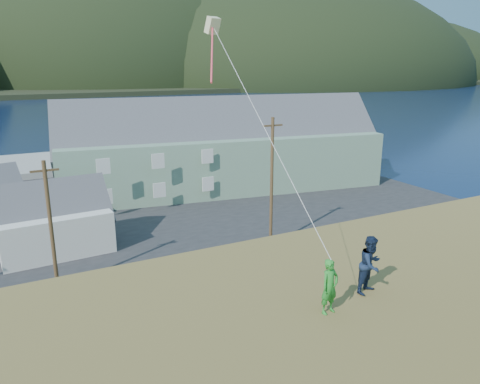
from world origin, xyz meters
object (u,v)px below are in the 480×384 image
Objects in this scene: wharf at (0,168)px; shed_white at (53,220)px; kite_flyer_navy at (371,265)px; kite_flyer_green at (330,287)px; lodge at (223,147)px.

shed_white is at bearing -84.26° from wharf.
kite_flyer_navy reaches higher than wharf.
kite_flyer_navy is (1.80, 0.40, 0.10)m from kite_flyer_green.
shed_white is 27.49m from kite_flyer_green.
kite_flyer_green is 0.88× the size of kite_flyer_navy.
lodge is at bearing 59.38° from kite_flyer_green.
wharf is at bearing 145.60° from lodge.
lodge is at bearing 25.98° from shed_white.
kite_flyer_green is (-14.51, -37.27, 3.23)m from lodge.
shed_white is at bearing 85.39° from kite_flyer_navy.
kite_flyer_green is 1.85m from kite_flyer_navy.
kite_flyer_navy reaches higher than shed_white.
shed_white is at bearing 90.37° from kite_flyer_green.
wharf is 3.07× the size of shed_white.
lodge reaches higher than shed_white.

